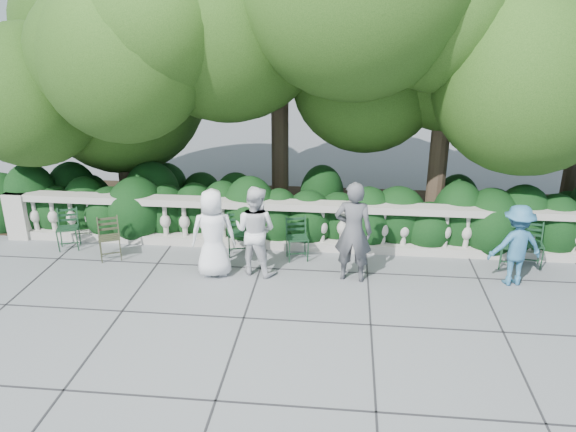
# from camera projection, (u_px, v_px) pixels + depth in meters

# --- Properties ---
(ground) EXTENTS (90.00, 90.00, 0.00)m
(ground) POSITION_uv_depth(u_px,v_px,m) (282.00, 290.00, 9.78)
(ground) COLOR #5A5E63
(ground) RESTS_ON ground
(balustrade) EXTENTS (12.00, 0.44, 1.00)m
(balustrade) POSITION_uv_depth(u_px,v_px,m) (292.00, 226.00, 11.29)
(balustrade) COLOR #9E998E
(balustrade) RESTS_ON ground
(shrub_hedge) EXTENTS (15.00, 2.60, 1.70)m
(shrub_hedge) POSITION_uv_depth(u_px,v_px,m) (297.00, 226.00, 12.57)
(shrub_hedge) COLOR black
(shrub_hedge) RESTS_ON ground
(tree_canopy) EXTENTS (15.04, 6.52, 6.78)m
(tree_canopy) POSITION_uv_depth(u_px,v_px,m) (333.00, 41.00, 11.28)
(tree_canopy) COLOR #3F3023
(tree_canopy) RESTS_ON ground
(chair_b) EXTENTS (0.57, 0.59, 0.84)m
(chair_b) POSITION_uv_depth(u_px,v_px,m) (69.00, 251.00, 11.30)
(chair_b) COLOR black
(chair_b) RESTS_ON ground
(chair_c) EXTENTS (0.54, 0.57, 0.84)m
(chair_c) POSITION_uv_depth(u_px,v_px,m) (298.00, 262.00, 10.82)
(chair_c) COLOR black
(chair_c) RESTS_ON ground
(chair_d) EXTENTS (0.54, 0.57, 0.84)m
(chair_d) POSITION_uv_depth(u_px,v_px,m) (239.00, 257.00, 11.05)
(chair_d) COLOR black
(chair_d) RESTS_ON ground
(chair_e) EXTENTS (0.58, 0.60, 0.84)m
(chair_e) POSITION_uv_depth(u_px,v_px,m) (509.00, 271.00, 10.45)
(chair_e) COLOR black
(chair_e) RESTS_ON ground
(chair_f) EXTENTS (0.50, 0.54, 0.84)m
(chair_f) POSITION_uv_depth(u_px,v_px,m) (530.00, 269.00, 10.56)
(chair_f) COLOR black
(chair_f) RESTS_ON ground
(chair_weathered) EXTENTS (0.60, 0.62, 0.84)m
(chair_weathered) POSITION_uv_depth(u_px,v_px,m) (112.00, 262.00, 10.84)
(chair_weathered) COLOR black
(chair_weathered) RESTS_ON ground
(person_businessman) EXTENTS (0.89, 0.67, 1.64)m
(person_businessman) POSITION_uv_depth(u_px,v_px,m) (213.00, 233.00, 10.05)
(person_businessman) COLOR white
(person_businessman) RESTS_ON ground
(person_woman_grey) EXTENTS (0.72, 0.52, 1.84)m
(person_woman_grey) POSITION_uv_depth(u_px,v_px,m) (353.00, 232.00, 9.85)
(person_woman_grey) COLOR #47484D
(person_woman_grey) RESTS_ON ground
(person_casual_man) EXTENTS (0.96, 0.85, 1.66)m
(person_casual_man) POSITION_uv_depth(u_px,v_px,m) (255.00, 230.00, 10.14)
(person_casual_man) COLOR silver
(person_casual_man) RESTS_ON ground
(person_older_blue) EXTENTS (1.04, 0.73, 1.47)m
(person_older_blue) POSITION_uv_depth(u_px,v_px,m) (516.00, 245.00, 9.76)
(person_older_blue) COLOR #2D6288
(person_older_blue) RESTS_ON ground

